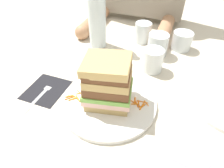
{
  "coord_description": "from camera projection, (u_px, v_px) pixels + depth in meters",
  "views": [
    {
      "loc": [
        0.14,
        -0.4,
        0.44
      ],
      "look_at": [
        -0.02,
        0.02,
        0.05
      ],
      "focal_mm": 32.93,
      "sensor_mm": 36.0,
      "label": 1
    }
  ],
  "objects": [
    {
      "name": "ground_plane",
      "position": [
        116.0,
        102.0,
        0.61
      ],
      "size": [
        3.0,
        3.0,
        0.0
      ],
      "primitive_type": "plane",
      "color": "beige"
    },
    {
      "name": "main_plate",
      "position": [
        108.0,
        102.0,
        0.6
      ],
      "size": [
        0.28,
        0.28,
        0.01
      ],
      "primitive_type": "cylinder",
      "color": "white",
      "rests_on": "ground_plane"
    },
    {
      "name": "sandwich",
      "position": [
        108.0,
        83.0,
        0.55
      ],
      "size": [
        0.15,
        0.13,
        0.14
      ],
      "color": "tan",
      "rests_on": "main_plate"
    },
    {
      "name": "carrot_shred_0",
      "position": [
        69.0,
        98.0,
        0.6
      ],
      "size": [
        0.02,
        0.02,
        0.0
      ],
      "primitive_type": "cylinder",
      "rotation": [
        0.0,
        1.57,
        3.96
      ],
      "color": "orange",
      "rests_on": "main_plate"
    },
    {
      "name": "carrot_shred_1",
      "position": [
        81.0,
        93.0,
        0.62
      ],
      "size": [
        0.03,
        0.02,
        0.0
      ],
      "primitive_type": "cylinder",
      "rotation": [
        0.0,
        1.57,
        3.8
      ],
      "color": "orange",
      "rests_on": "main_plate"
    },
    {
      "name": "carrot_shred_2",
      "position": [
        71.0,
        96.0,
        0.61
      ],
      "size": [
        0.02,
        0.01,
        0.0
      ],
      "primitive_type": "cylinder",
      "rotation": [
        0.0,
        1.57,
        0.18
      ],
      "color": "orange",
      "rests_on": "main_plate"
    },
    {
      "name": "carrot_shred_3",
      "position": [
        79.0,
        92.0,
        0.62
      ],
      "size": [
        0.02,
        0.01,
        0.0
      ],
      "primitive_type": "cylinder",
      "rotation": [
        0.0,
        1.57,
        2.7
      ],
      "color": "orange",
      "rests_on": "main_plate"
    },
    {
      "name": "carrot_shred_4",
      "position": [
        78.0,
        98.0,
        0.6
      ],
      "size": [
        0.02,
        0.02,
        0.0
      ],
      "primitive_type": "cylinder",
      "rotation": [
        0.0,
        1.57,
        5.57
      ],
      "color": "orange",
      "rests_on": "main_plate"
    },
    {
      "name": "carrot_shred_5",
      "position": [
        69.0,
        96.0,
        0.61
      ],
      "size": [
        0.02,
        0.02,
        0.0
      ],
      "primitive_type": "cylinder",
      "rotation": [
        0.0,
        1.57,
        3.84
      ],
      "color": "orange",
      "rests_on": "main_plate"
    },
    {
      "name": "carrot_shred_6",
      "position": [
        84.0,
        96.0,
        0.61
      ],
      "size": [
        0.01,
        0.03,
        0.0
      ],
      "primitive_type": "cylinder",
      "rotation": [
        0.0,
        1.57,
        4.91
      ],
      "color": "orange",
      "rests_on": "main_plate"
    },
    {
      "name": "carrot_shred_7",
      "position": [
        76.0,
        98.0,
        0.6
      ],
      "size": [
        0.03,
        0.02,
        0.0
      ],
      "primitive_type": "cylinder",
      "rotation": [
        0.0,
        1.57,
        5.84
      ],
      "color": "orange",
      "rests_on": "main_plate"
    },
    {
      "name": "carrot_shred_8",
      "position": [
        72.0,
        99.0,
        0.6
      ],
      "size": [
        0.02,
        0.02,
        0.0
      ],
      "primitive_type": "cylinder",
      "rotation": [
        0.0,
        1.57,
        3.93
      ],
      "color": "orange",
      "rests_on": "main_plate"
    },
    {
      "name": "carrot_shred_9",
      "position": [
        142.0,
        102.0,
        0.59
      ],
      "size": [
        0.03,
        0.0,
        0.0
      ],
      "primitive_type": "cylinder",
      "rotation": [
        0.0,
        1.57,
        0.02
      ],
      "color": "orange",
      "rests_on": "main_plate"
    },
    {
      "name": "carrot_shred_10",
      "position": [
        142.0,
        106.0,
        0.58
      ],
      "size": [
        0.01,
        0.03,
        0.0
      ],
      "primitive_type": "cylinder",
      "rotation": [
        0.0,
        1.57,
        1.45
      ],
      "color": "orange",
      "rests_on": "main_plate"
    },
    {
      "name": "carrot_shred_11",
      "position": [
        143.0,
        107.0,
        0.57
      ],
      "size": [
        0.01,
        0.02,
        0.0
      ],
      "primitive_type": "cylinder",
      "rotation": [
        0.0,
        1.57,
        1.11
      ],
      "color": "orange",
      "rests_on": "main_plate"
    },
    {
      "name": "carrot_shred_12",
      "position": [
        137.0,
        105.0,
        0.58
      ],
      "size": [
        0.01,
        0.02,
        0.0
      ],
      "primitive_type": "cylinder",
      "rotation": [
        0.0,
        1.57,
        2.14
      ],
      "color": "orange",
      "rests_on": "main_plate"
    },
    {
      "name": "carrot_shred_13",
      "position": [
        133.0,
        102.0,
        0.59
      ],
      "size": [
        0.03,
        0.01,
        0.0
      ],
      "primitive_type": "cylinder",
      "rotation": [
        0.0,
        1.57,
        2.78
      ],
      "color": "orange",
      "rests_on": "main_plate"
    },
    {
      "name": "carrot_shred_14",
      "position": [
        146.0,
        103.0,
        0.59
      ],
      "size": [
        0.02,
        0.02,
        0.0
      ],
      "primitive_type": "cylinder",
      "rotation": [
        0.0,
        1.57,
        2.32
      ],
      "color": "orange",
      "rests_on": "main_plate"
    },
    {
      "name": "carrot_shred_15",
      "position": [
        139.0,
        104.0,
        0.58
      ],
      "size": [
        0.02,
        0.03,
        0.0
      ],
      "primitive_type": "cylinder",
      "rotation": [
        0.0,
        1.57,
        2.02
      ],
      "color": "orange",
      "rests_on": "main_plate"
    },
    {
      "name": "carrot_shred_16",
      "position": [
        136.0,
        103.0,
        0.58
      ],
      "size": [
        0.02,
        0.01,
        0.0
      ],
      "primitive_type": "cylinder",
      "rotation": [
        0.0,
        1.57,
        0.36
      ],
      "color": "orange",
      "rests_on": "main_plate"
    },
    {
      "name": "carrot_shred_17",
      "position": [
        135.0,
        101.0,
        0.59
      ],
      "size": [
        0.01,
        0.03,
        0.0
      ],
      "primitive_type": "cylinder",
      "rotation": [
        0.0,
        1.57,
        4.94
      ],
      "color": "orange",
      "rests_on": "main_plate"
    },
    {
      "name": "napkin_dark",
      "position": [
        46.0,
        90.0,
        0.65
      ],
      "size": [
        0.12,
        0.13,
        0.0
      ],
      "primitive_type": "cube",
      "rotation": [
        0.0,
        0.0,
        -0.01
      ],
      "color": "black",
      "rests_on": "ground_plane"
    },
    {
      "name": "fork",
      "position": [
        42.0,
        93.0,
        0.63
      ],
      "size": [
        0.02,
        0.17,
        0.0
      ],
      "color": "silver",
      "rests_on": "napkin_dark"
    },
    {
      "name": "knife",
      "position": [
        169.0,
        125.0,
        0.54
      ],
      "size": [
        0.03,
        0.2,
        0.0
      ],
      "color": "silver",
      "rests_on": "ground_plane"
    },
    {
      "name": "juice_glass",
      "position": [
        152.0,
        61.0,
        0.71
      ],
      "size": [
        0.07,
        0.07,
        0.08
      ],
      "color": "white",
      "rests_on": "ground_plane"
    },
    {
      "name": "water_bottle",
      "position": [
        97.0,
        12.0,
        0.77
      ],
      "size": [
        0.07,
        0.07,
        0.31
      ],
      "color": "silver",
      "rests_on": "ground_plane"
    },
    {
      "name": "empty_tumbler_0",
      "position": [
        143.0,
        32.0,
        0.86
      ],
      "size": [
        0.07,
        0.07,
        0.08
      ],
      "primitive_type": "cylinder",
      "color": "silver",
      "rests_on": "ground_plane"
    },
    {
      "name": "empty_tumbler_1",
      "position": [
        182.0,
        41.0,
        0.82
      ],
      "size": [
        0.08,
        0.08,
        0.07
      ],
      "primitive_type": "cylinder",
      "color": "silver",
      "rests_on": "ground_plane"
    },
    {
      "name": "empty_tumbler_2",
      "position": [
        158.0,
        45.0,
        0.78
      ],
      "size": [
        0.08,
        0.08,
        0.08
      ],
      "primitive_type": "cylinder",
      "color": "silver",
      "rests_on": "ground_plane"
    },
    {
      "name": "napkin_pink",
      "position": [
        193.0,
        154.0,
        0.48
      ],
      "size": [
        0.1,
        0.1,
        0.0
      ],
      "primitive_type": "cube",
      "rotation": [
        0.0,
        0.0,
        -0.21
      ],
      "color": "pink",
      "rests_on": "ground_plane"
    }
  ]
}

